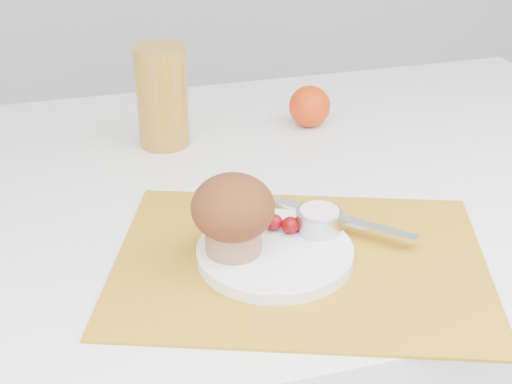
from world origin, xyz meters
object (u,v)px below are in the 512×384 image
object	(u,v)px
juice_glass	(162,97)
muffin	(233,213)
orange	(310,106)
plate	(275,253)
table	(286,372)

from	to	relation	value
juice_glass	muffin	world-z (taller)	juice_glass
orange	plate	bearing A→B (deg)	-115.26
orange	juice_glass	distance (m)	0.25
table	plate	bearing A→B (deg)	-113.50
plate	orange	xyz separation A→B (m)	(0.17, 0.37, 0.02)
plate	muffin	xyz separation A→B (m)	(-0.05, 0.01, 0.06)
plate	juice_glass	distance (m)	0.37
table	muffin	world-z (taller)	muffin
plate	orange	distance (m)	0.41
plate	juice_glass	bearing A→B (deg)	100.62
juice_glass	muffin	size ratio (longest dim) A/B	1.66
table	plate	xyz separation A→B (m)	(-0.09, -0.21, 0.39)
juice_glass	muffin	xyz separation A→B (m)	(0.02, -0.35, -0.01)
plate	muffin	bearing A→B (deg)	169.20
table	juice_glass	bearing A→B (deg)	135.26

